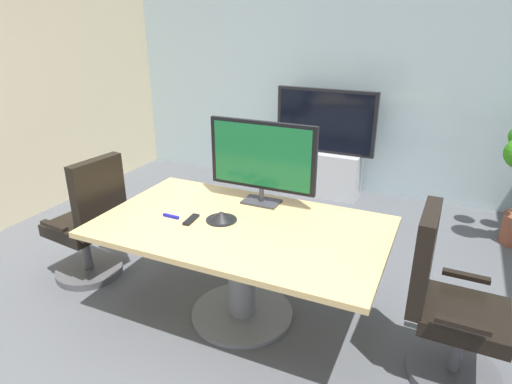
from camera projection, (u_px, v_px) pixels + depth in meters
name	position (u px, v px, depth m)	size (l,w,h in m)	color
ground_plane	(222.00, 321.00, 3.26)	(7.15, 7.15, 0.00)	#515459
wall_back_glass_partition	(340.00, 77.00, 5.33)	(5.71, 0.10, 2.79)	#9EB2B7
conference_table	(241.00, 248.00, 3.12)	(1.99, 1.17, 0.76)	tan
office_chair_left	(90.00, 229.00, 3.64)	(0.62, 0.60, 1.09)	#4C4C51
office_chair_right	(447.00, 312.00, 2.63)	(0.60, 0.58, 1.09)	#4C4C51
tv_monitor	(262.00, 158.00, 3.27)	(0.84, 0.18, 0.64)	#333338
wall_display_unit	(323.00, 160.00, 5.41)	(1.20, 0.36, 1.31)	#B7BABC
conference_phone	(221.00, 216.00, 3.10)	(0.22, 0.22, 0.07)	black
remote_control	(191.00, 220.00, 3.10)	(0.05, 0.17, 0.02)	black
whiteboard_marker	(171.00, 216.00, 3.15)	(0.13, 0.02, 0.02)	#1919A5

